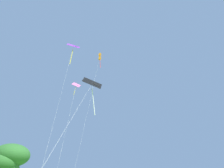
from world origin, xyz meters
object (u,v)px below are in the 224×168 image
at_px(kite_black_large, 92,89).
at_px(tree_left_oak, 7,162).
at_px(kite_pink_low, 75,89).
at_px(kite_purple_streamer, 72,51).
at_px(kite_orange_box, 100,58).

bearing_deg(kite_black_large, tree_left_oak, 147.28).
distance_m(kite_pink_low, tree_left_oak, 16.56).
distance_m(kite_black_large, kite_purple_streamer, 20.19).
xyz_separation_m(kite_orange_box, kite_purple_streamer, (-3.37, -6.18, -2.15)).
height_order(kite_pink_low, kite_black_large, kite_pink_low).
bearing_deg(kite_black_large, kite_purple_streamer, 125.09).
bearing_deg(kite_black_large, kite_pink_low, 118.88).
bearing_deg(kite_pink_low, kite_black_large, -61.12).
relative_size(kite_pink_low, tree_left_oak, 2.74).
distance_m(kite_purple_streamer, tree_left_oak, 20.53).
bearing_deg(kite_orange_box, tree_left_oak, -142.45).
relative_size(kite_pink_low, kite_purple_streamer, 0.78).
height_order(kite_pink_low, tree_left_oak, kite_pink_low).
xyz_separation_m(kite_black_large, tree_left_oak, (-15.30, 9.83, -4.91)).
bearing_deg(kite_purple_streamer, tree_left_oak, -165.31).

